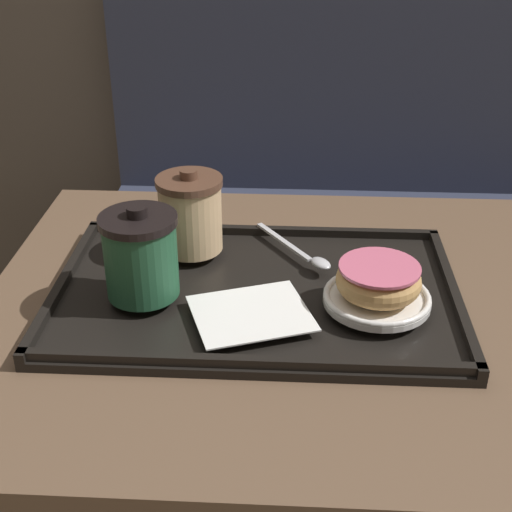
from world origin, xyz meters
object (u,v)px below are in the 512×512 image
object	(u,v)px
coffee_cup_rear	(191,213)
spoon	(309,256)
coffee_cup_front	(141,255)
donut_chocolate_glazed	(379,280)

from	to	relation	value
coffee_cup_rear	spoon	distance (m)	0.18
coffee_cup_front	coffee_cup_rear	world-z (taller)	coffee_cup_front
spoon	coffee_cup_front	bearing A→B (deg)	-99.68
coffee_cup_rear	spoon	bearing A→B (deg)	-7.90
coffee_cup_front	donut_chocolate_glazed	xyz separation A→B (m)	(0.30, -0.01, -0.02)
coffee_cup_rear	spoon	size ratio (longest dim) A/B	0.83
coffee_cup_rear	coffee_cup_front	bearing A→B (deg)	-110.12
coffee_cup_front	donut_chocolate_glazed	size ratio (longest dim) A/B	1.15
coffee_cup_rear	donut_chocolate_glazed	world-z (taller)	coffee_cup_rear
donut_chocolate_glazed	spoon	distance (m)	0.14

